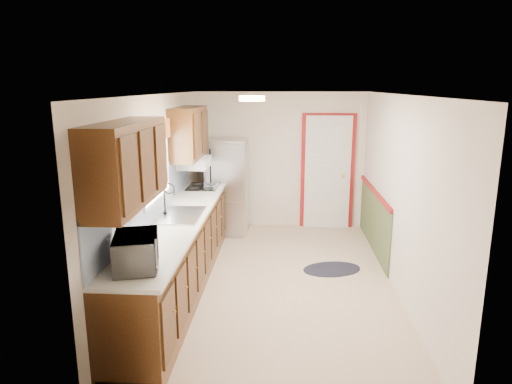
# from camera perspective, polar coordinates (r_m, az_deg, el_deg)

# --- Properties ---
(room_shell) EXTENTS (3.20, 5.20, 2.52)m
(room_shell) POSITION_cam_1_polar(r_m,az_deg,el_deg) (5.70, 2.67, -0.08)
(room_shell) COLOR tan
(room_shell) RESTS_ON ground
(kitchen_run) EXTENTS (0.63, 4.00, 2.20)m
(kitchen_run) POSITION_cam_1_polar(r_m,az_deg,el_deg) (5.68, -10.03, -4.41)
(kitchen_run) COLOR #3E210E
(kitchen_run) RESTS_ON ground
(back_wall_trim) EXTENTS (1.12, 2.30, 2.08)m
(back_wall_trim) POSITION_cam_1_polar(r_m,az_deg,el_deg) (7.98, 10.07, 1.29)
(back_wall_trim) COLOR maroon
(back_wall_trim) RESTS_ON ground
(ceiling_fixture) EXTENTS (0.30, 0.30, 0.06)m
(ceiling_fixture) POSITION_cam_1_polar(r_m,az_deg,el_deg) (5.36, -0.51, 11.62)
(ceiling_fixture) COLOR #FFD88C
(ceiling_fixture) RESTS_ON room_shell
(microwave) EXTENTS (0.43, 0.60, 0.37)m
(microwave) POSITION_cam_1_polar(r_m,az_deg,el_deg) (4.14, -14.77, -6.77)
(microwave) COLOR white
(microwave) RESTS_ON kitchen_run
(refrigerator) EXTENTS (0.69, 0.69, 1.63)m
(refrigerator) POSITION_cam_1_polar(r_m,az_deg,el_deg) (7.84, -3.62, 0.72)
(refrigerator) COLOR #B7B7BC
(refrigerator) RESTS_ON ground
(rug) EXTENTS (0.94, 0.74, 0.01)m
(rug) POSITION_cam_1_polar(r_m,az_deg,el_deg) (6.54, 9.46, -9.48)
(rug) COLOR black
(rug) RESTS_ON ground
(cooktop) EXTENTS (0.47, 0.56, 0.02)m
(cooktop) POSITION_cam_1_polar(r_m,az_deg,el_deg) (7.23, -6.63, 0.67)
(cooktop) COLOR black
(cooktop) RESTS_ON kitchen_run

